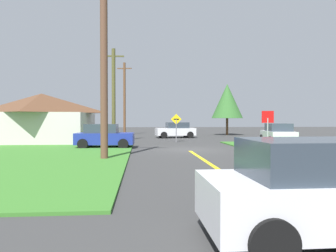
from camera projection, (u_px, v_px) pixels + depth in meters
ground_plane at (188, 150)px, 20.85m from camera, size 120.00×120.00×0.00m
grass_verge_left at (7, 158)px, 16.08m from camera, size 12.00×20.00×0.08m
lane_stripe_center at (216, 168)px, 12.88m from camera, size 0.20×14.00×0.01m
stop_sign at (268, 123)px, 19.90m from camera, size 0.73×0.12×2.45m
parked_car_near_building at (104, 136)px, 21.96m from camera, size 3.91×2.18×1.62m
car_on_crossroad at (278, 134)px, 25.46m from camera, size 2.56×4.69×1.62m
car_behind_on_main_road at (334, 190)px, 5.20m from camera, size 4.34×2.06×1.62m
car_approaching_junction at (176, 130)px, 34.20m from camera, size 4.22×2.50×1.62m
utility_pole_near at (104, 62)px, 15.43m from camera, size 1.80×0.37×9.19m
utility_pole_mid at (114, 94)px, 27.82m from camera, size 1.80×0.32×7.97m
utility_pole_far at (124, 98)px, 40.25m from camera, size 1.80×0.41×8.94m
direction_sign at (176, 125)px, 27.56m from camera, size 0.91×0.08×2.40m
oak_tree_left at (227, 101)px, 39.94m from camera, size 3.82×3.82×6.29m
barn at (42, 118)px, 27.09m from camera, size 7.76×7.21×4.08m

